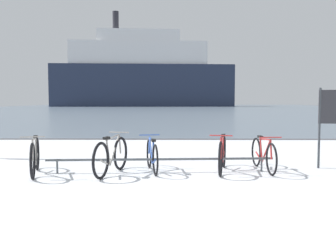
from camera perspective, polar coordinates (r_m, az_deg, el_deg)
The scene contains 9 objects.
ground at distance 58.63m, azimuth 0.85°, elevation 2.40°, with size 80.00×132.00×0.08m.
bike_rack at distance 8.04m, azimuth -1.08°, elevation -5.11°, with size 4.82×0.37×0.31m.
bicycle_0 at distance 8.26m, azimuth -19.43°, elevation -4.35°, with size 0.60×1.70×0.83m.
bicycle_1 at distance 7.91m, azimuth -8.54°, elevation -4.48°, with size 0.57×1.72×0.85m.
bicycle_2 at distance 8.14m, azimuth -2.43°, elevation -4.44°, with size 0.48×1.59×0.76m.
bicycle_3 at distance 8.18m, azimuth 8.20°, elevation -4.24°, with size 0.52×1.77×0.83m.
bicycle_4 at distance 8.47m, azimuth 14.19°, elevation -4.17°, with size 0.46×1.75×0.79m.
info_sign at distance 9.17m, azimuth 23.40°, elevation 1.62°, with size 0.55×0.10×1.81m.
ferry_ship at distance 93.23m, azimuth -3.99°, elevation 7.69°, with size 44.07×11.55×22.82m.
Camera 1 is at (-0.25, -4.70, 1.53)m, focal length 40.41 mm.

